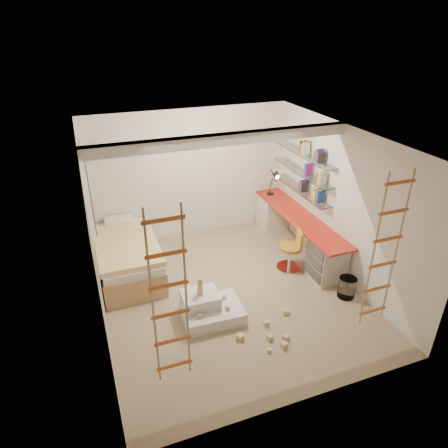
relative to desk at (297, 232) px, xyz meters
name	(u,v)px	position (x,y,z in m)	size (l,w,h in m)	color
floor	(230,293)	(-1.72, -0.86, -0.40)	(4.50, 4.50, 0.00)	tan
ceiling_beam	(224,139)	(-1.72, -0.56, 2.12)	(4.00, 0.18, 0.16)	white
window_frame	(87,190)	(-3.69, 0.64, 1.15)	(0.06, 1.15, 1.35)	white
window_blind	(89,190)	(-3.65, 0.64, 1.15)	(0.02, 1.00, 1.20)	#4C2D1E
rope_ladder_left	(170,300)	(-3.07, -2.61, 1.11)	(0.41, 0.04, 2.13)	#C84C22
rope_ladder_right	(385,252)	(-0.37, -2.61, 1.11)	(0.41, 0.04, 2.13)	#C76322
waste_bin	(347,287)	(0.03, -1.60, -0.23)	(0.28, 0.28, 0.35)	white
desk	(297,232)	(0.00, 0.00, 0.00)	(0.56, 2.80, 0.75)	red
shelves	(302,172)	(0.15, 0.27, 1.10)	(0.25, 1.80, 0.71)	white
bed	(127,256)	(-3.20, 0.36, -0.07)	(1.02, 2.00, 0.69)	#AD7F51
task_lamp	(275,179)	(-0.05, 0.96, 0.73)	(0.14, 0.36, 0.57)	black
swivel_chair	(291,255)	(-0.43, -0.56, -0.12)	(0.57, 0.57, 0.78)	#B47522
play_platform	(209,308)	(-2.24, -1.29, -0.25)	(0.93, 0.74, 0.40)	silver
toy_blocks	(242,317)	(-1.86, -1.70, -0.21)	(1.40, 1.13, 0.67)	#CCB284
books	(303,167)	(0.15, 0.27, 1.20)	(0.14, 0.70, 0.92)	#194CA5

